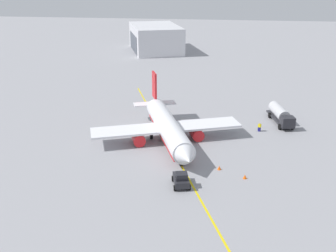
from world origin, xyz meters
The scene contains 9 objects.
ground_plane centered at (0.00, 0.00, 0.00)m, with size 400.00×400.00×0.00m, color #939399.
airplane centered at (-0.46, -0.18, 2.61)m, with size 28.11×26.36×9.58m.
fuel_tanker centered at (-12.64, 20.63, 1.72)m, with size 10.53×4.48×3.15m.
pushback_tug centered at (14.80, 4.00, 1.01)m, with size 3.97×3.04×2.20m.
refueling_worker centered at (-7.40, 16.23, 0.82)m, with size 0.59×0.63×1.71m.
safety_cone_nose centered at (9.17, 9.16, 0.31)m, with size 0.56×0.56×0.62m, color #F2590F.
safety_cone_wingtip centered at (11.43, 12.88, 0.31)m, with size 0.56×0.56×0.62m, color #F2590F.
distant_hangar centered at (-86.14, -17.53, 4.79)m, with size 32.33×25.37×9.60m.
taxi_line_marking centered at (0.00, 0.00, 0.01)m, with size 70.71×0.30×0.01m, color yellow.
Camera 1 is at (61.95, 9.05, 27.48)m, focal length 41.54 mm.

